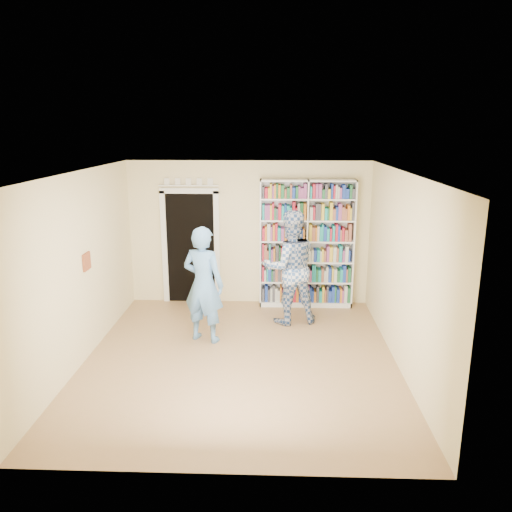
{
  "coord_description": "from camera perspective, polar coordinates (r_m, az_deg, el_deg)",
  "views": [
    {
      "loc": [
        0.48,
        -6.66,
        3.28
      ],
      "look_at": [
        0.2,
        0.9,
        1.32
      ],
      "focal_mm": 35.0,
      "sensor_mm": 36.0,
      "label": 1
    }
  ],
  "objects": [
    {
      "name": "wall_left",
      "position": [
        7.45,
        -19.43,
        -1.37
      ],
      "size": [
        0.0,
        5.0,
        5.0
      ],
      "primitive_type": "plane",
      "rotation": [
        1.57,
        0.0,
        1.57
      ],
      "color": "beige",
      "rests_on": "floor"
    },
    {
      "name": "bookshelf",
      "position": [
        9.26,
        5.8,
        1.44
      ],
      "size": [
        1.73,
        0.32,
        2.38
      ],
      "rotation": [
        0.0,
        0.0,
        -0.0
      ],
      "color": "white",
      "rests_on": "floor"
    },
    {
      "name": "man_blue",
      "position": [
        7.78,
        -6.03,
        -3.26
      ],
      "size": [
        0.78,
        0.64,
        1.84
      ],
      "primitive_type": "imported",
      "rotation": [
        0.0,
        0.0,
        2.8
      ],
      "color": "#5485BB",
      "rests_on": "floor"
    },
    {
      "name": "wall_back",
      "position": [
        9.38,
        -0.84,
        2.6
      ],
      "size": [
        4.5,
        0.0,
        4.5
      ],
      "primitive_type": "plane",
      "rotation": [
        1.57,
        0.0,
        0.0
      ],
      "color": "beige",
      "rests_on": "floor"
    },
    {
      "name": "man_plaid",
      "position": [
        8.47,
        3.89,
        -1.3
      ],
      "size": [
        1.1,
        0.95,
        1.96
      ],
      "primitive_type": "imported",
      "rotation": [
        0.0,
        0.0,
        3.38
      ],
      "color": "#2C4E89",
      "rests_on": "floor"
    },
    {
      "name": "doorway",
      "position": [
        9.51,
        -7.48,
        1.6
      ],
      "size": [
        1.1,
        0.08,
        2.43
      ],
      "color": "black",
      "rests_on": "floor"
    },
    {
      "name": "paper_sheet",
      "position": [
        8.24,
        4.35,
        -2.49
      ],
      "size": [
        0.18,
        0.04,
        0.26
      ],
      "primitive_type": "cube",
      "rotation": [
        0.0,
        0.0,
        0.2
      ],
      "color": "white",
      "rests_on": "man_plaid"
    },
    {
      "name": "floor",
      "position": [
        7.44,
        -1.81,
        -11.68
      ],
      "size": [
        5.0,
        5.0,
        0.0
      ],
      "primitive_type": "plane",
      "color": "#9E794C",
      "rests_on": "ground"
    },
    {
      "name": "wall_art",
      "position": [
        7.61,
        -18.79,
        -0.6
      ],
      "size": [
        0.03,
        0.25,
        0.25
      ],
      "primitive_type": "cube",
      "color": "maroon",
      "rests_on": "wall_left"
    },
    {
      "name": "ceiling",
      "position": [
        6.7,
        -1.99,
        9.52
      ],
      "size": [
        5.0,
        5.0,
        0.0
      ],
      "primitive_type": "plane",
      "rotation": [
        3.14,
        0.0,
        0.0
      ],
      "color": "white",
      "rests_on": "wall_back"
    },
    {
      "name": "wall_right",
      "position": [
        7.16,
        16.38,
        -1.76
      ],
      "size": [
        0.0,
        5.0,
        5.0
      ],
      "primitive_type": "plane",
      "rotation": [
        1.57,
        0.0,
        -1.57
      ],
      "color": "beige",
      "rests_on": "floor"
    }
  ]
}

